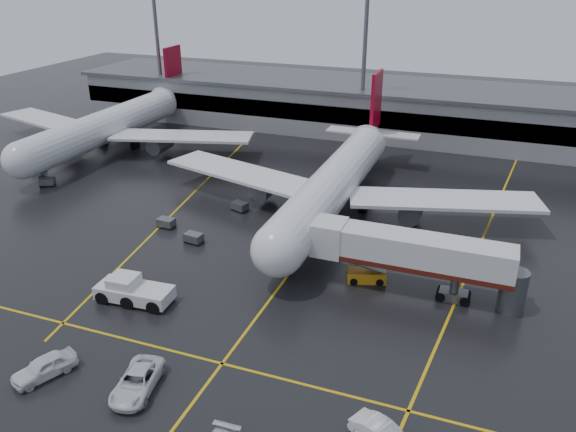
% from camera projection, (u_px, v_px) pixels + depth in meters
% --- Properties ---
extents(ground, '(220.00, 220.00, 0.00)m').
position_uv_depth(ground, '(311.00, 244.00, 63.89)').
color(ground, black).
rests_on(ground, ground).
extents(apron_line_centre, '(0.25, 90.00, 0.02)m').
position_uv_depth(apron_line_centre, '(311.00, 244.00, 63.88)').
color(apron_line_centre, gold).
rests_on(apron_line_centre, ground).
extents(apron_line_stop, '(60.00, 0.25, 0.02)m').
position_uv_depth(apron_line_stop, '(222.00, 364.00, 45.13)').
color(apron_line_stop, gold).
rests_on(apron_line_stop, ground).
extents(apron_line_left, '(9.99, 69.35, 0.02)m').
position_uv_depth(apron_line_left, '(197.00, 190.00, 78.84)').
color(apron_line_left, gold).
rests_on(apron_line_left, ground).
extents(apron_line_right, '(7.57, 69.64, 0.02)m').
position_uv_depth(apron_line_right, '(485.00, 233.00, 66.61)').
color(apron_line_right, gold).
rests_on(apron_line_right, ground).
extents(terminal, '(122.00, 19.00, 8.60)m').
position_uv_depth(terminal, '(396.00, 109.00, 102.96)').
color(terminal, gray).
rests_on(terminal, ground).
extents(light_mast_left, '(3.00, 1.20, 25.45)m').
position_uv_depth(light_mast_left, '(157.00, 43.00, 108.21)').
color(light_mast_left, '#595B60').
rests_on(light_mast_left, ground).
extents(light_mast_mid, '(3.00, 1.20, 25.45)m').
position_uv_depth(light_mast_mid, '(364.00, 54.00, 95.33)').
color(light_mast_mid, '#595B60').
rests_on(light_mast_mid, ground).
extents(main_airliner, '(48.80, 45.60, 14.10)m').
position_uv_depth(main_airliner, '(337.00, 180.00, 70.42)').
color(main_airliner, silver).
rests_on(main_airliner, ground).
extents(second_airliner, '(48.80, 45.60, 14.10)m').
position_uv_depth(second_airliner, '(111.00, 124.00, 94.17)').
color(second_airliner, silver).
rests_on(second_airliner, ground).
extents(jet_bridge, '(19.90, 3.40, 6.05)m').
position_uv_depth(jet_bridge, '(412.00, 255.00, 53.33)').
color(jet_bridge, silver).
rests_on(jet_bridge, ground).
extents(pushback_tractor, '(7.27, 3.44, 2.54)m').
position_uv_depth(pushback_tractor, '(133.00, 291.00, 53.05)').
color(pushback_tractor, silver).
rests_on(pushback_tractor, ground).
extents(belt_loader, '(4.07, 2.68, 2.39)m').
position_uv_depth(belt_loader, '(366.00, 276.00, 56.43)').
color(belt_loader, orange).
rests_on(belt_loader, ground).
extents(service_van_a, '(3.64, 6.03, 1.56)m').
position_uv_depth(service_van_a, '(137.00, 381.00, 42.08)').
color(service_van_a, silver).
rests_on(service_van_a, ground).
extents(service_van_d, '(3.76, 5.23, 1.66)m').
position_uv_depth(service_van_d, '(44.00, 367.00, 43.50)').
color(service_van_d, white).
rests_on(service_van_d, ground).
extents(baggage_cart_a, '(2.16, 1.56, 1.12)m').
position_uv_depth(baggage_cart_a, '(194.00, 237.00, 64.05)').
color(baggage_cart_a, '#595B60').
rests_on(baggage_cart_a, ground).
extents(baggage_cart_b, '(2.07, 1.42, 1.12)m').
position_uv_depth(baggage_cart_b, '(166.00, 222.00, 67.71)').
color(baggage_cart_b, '#595B60').
rests_on(baggage_cart_b, ground).
extents(baggage_cart_c, '(2.32, 1.89, 1.12)m').
position_uv_depth(baggage_cart_c, '(240.00, 206.00, 72.17)').
color(baggage_cart_c, '#595B60').
rests_on(baggage_cart_c, ground).
extents(baggage_cart_d, '(2.36, 2.01, 1.12)m').
position_uv_depth(baggage_cart_d, '(38.00, 167.00, 85.62)').
color(baggage_cart_d, '#595B60').
rests_on(baggage_cart_d, ground).
extents(baggage_cart_e, '(2.36, 2.03, 1.12)m').
position_uv_depth(baggage_cart_e, '(47.00, 181.00, 80.08)').
color(baggage_cart_e, '#595B60').
rests_on(baggage_cart_e, ground).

